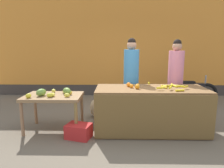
% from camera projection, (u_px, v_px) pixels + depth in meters
% --- Properties ---
extents(ground_plane, '(24.00, 24.00, 0.00)m').
position_uv_depth(ground_plane, '(129.00, 130.00, 4.07)').
color(ground_plane, '#665B4C').
extents(market_wall_back, '(8.87, 0.23, 3.49)m').
position_uv_depth(market_wall_back, '(124.00, 45.00, 6.83)').
color(market_wall_back, orange).
rests_on(market_wall_back, ground).
extents(fruit_stall_counter, '(2.14, 0.90, 0.87)m').
position_uv_depth(fruit_stall_counter, '(150.00, 110.00, 3.97)').
color(fruit_stall_counter, brown).
rests_on(fruit_stall_counter, ground).
extents(side_table_wooden, '(1.11, 0.74, 0.72)m').
position_uv_depth(side_table_wooden, '(53.00, 99.00, 3.99)').
color(side_table_wooden, olive).
rests_on(side_table_wooden, ground).
extents(banana_bunch_pile, '(0.72, 0.67, 0.07)m').
position_uv_depth(banana_bunch_pile, '(170.00, 86.00, 3.92)').
color(banana_bunch_pile, gold).
rests_on(banana_bunch_pile, fruit_stall_counter).
extents(orange_pile, '(0.26, 0.31, 0.09)m').
position_uv_depth(orange_pile, '(134.00, 86.00, 3.92)').
color(orange_pile, orange).
rests_on(orange_pile, fruit_stall_counter).
extents(mango_papaya_pile, '(0.84, 0.61, 0.14)m').
position_uv_depth(mango_papaya_pile, '(53.00, 92.00, 3.94)').
color(mango_papaya_pile, yellow).
rests_on(mango_papaya_pile, side_table_wooden).
extents(vendor_woman_blue_shirt, '(0.34, 0.34, 1.86)m').
position_uv_depth(vendor_woman_blue_shirt, '(131.00, 79.00, 4.57)').
color(vendor_woman_blue_shirt, '#33333D').
rests_on(vendor_woman_blue_shirt, ground).
extents(vendor_woman_pink_shirt, '(0.34, 0.34, 1.83)m').
position_uv_depth(vendor_woman_pink_shirt, '(175.00, 80.00, 4.59)').
color(vendor_woman_pink_shirt, '#33333D').
rests_on(vendor_woman_pink_shirt, ground).
extents(parked_motorcycle, '(1.60, 0.18, 0.88)m').
position_uv_depth(parked_motorcycle, '(190.00, 92.00, 5.74)').
color(parked_motorcycle, black).
rests_on(parked_motorcycle, ground).
extents(produce_crate, '(0.51, 0.43, 0.26)m').
position_uv_depth(produce_crate, '(79.00, 131.00, 3.70)').
color(produce_crate, red).
rests_on(produce_crate, ground).
extents(produce_sack, '(0.37, 0.31, 0.46)m').
position_uv_depth(produce_sack, '(97.00, 108.00, 4.78)').
color(produce_sack, tan).
rests_on(produce_sack, ground).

